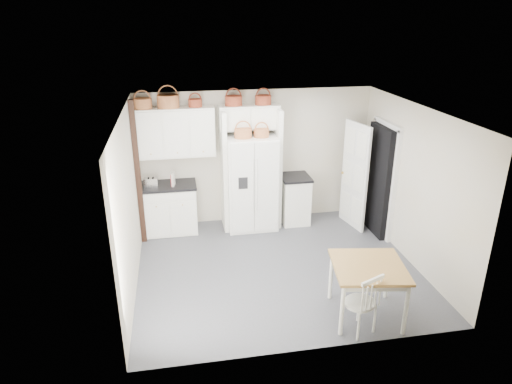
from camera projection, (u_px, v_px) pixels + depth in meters
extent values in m
plane|color=#454445|center=(277.00, 267.00, 7.54)|extent=(4.50, 4.50, 0.00)
plane|color=white|center=(280.00, 111.00, 6.59)|extent=(4.50, 4.50, 0.00)
plane|color=beige|center=(256.00, 157.00, 8.89)|extent=(4.50, 0.00, 4.50)
plane|color=beige|center=(129.00, 205.00, 6.69)|extent=(0.00, 4.00, 4.00)
plane|color=beige|center=(413.00, 185.00, 7.44)|extent=(0.00, 4.00, 4.00)
cube|color=white|center=(251.00, 182.00, 8.69)|extent=(0.94, 0.75, 1.81)
cube|color=white|center=(170.00, 209.00, 8.65)|extent=(0.98, 0.62, 0.91)
cube|color=white|center=(294.00, 200.00, 9.05)|extent=(0.52, 0.63, 0.92)
cube|color=brown|center=(366.00, 290.00, 6.22)|extent=(1.08, 1.08, 0.79)
cube|color=white|center=(360.00, 303.00, 5.90)|extent=(0.54, 0.52, 0.86)
cube|color=black|center=(168.00, 185.00, 8.47)|extent=(1.02, 0.66, 0.04)
cube|color=black|center=(295.00, 177.00, 8.87)|extent=(0.56, 0.67, 0.04)
cube|color=silver|center=(151.00, 183.00, 8.30)|extent=(0.27, 0.17, 0.18)
cube|color=maroon|center=(172.00, 180.00, 8.37)|extent=(0.06, 0.15, 0.23)
cube|color=beige|center=(173.00, 179.00, 8.36)|extent=(0.07, 0.17, 0.25)
cylinder|color=#9A532D|center=(143.00, 104.00, 7.98)|extent=(0.32, 0.32, 0.18)
cylinder|color=#9A532D|center=(168.00, 101.00, 8.05)|extent=(0.39, 0.39, 0.23)
cylinder|color=maroon|center=(195.00, 103.00, 8.14)|extent=(0.24, 0.24, 0.14)
cylinder|color=maroon|center=(233.00, 101.00, 8.25)|extent=(0.31, 0.31, 0.18)
cylinder|color=maroon|center=(263.00, 100.00, 8.34)|extent=(0.30, 0.30, 0.17)
cylinder|color=#9A532D|center=(243.00, 133.00, 8.21)|extent=(0.32, 0.32, 0.17)
cylinder|color=#9A532D|center=(261.00, 133.00, 8.27)|extent=(0.28, 0.28, 0.15)
cube|color=white|center=(176.00, 132.00, 8.27)|extent=(1.40, 0.34, 0.90)
cube|color=white|center=(249.00, 117.00, 8.41)|extent=(1.12, 0.34, 0.45)
cube|color=white|center=(224.00, 171.00, 8.57)|extent=(0.08, 0.60, 2.30)
cube|color=white|center=(277.00, 168.00, 8.73)|extent=(0.08, 0.60, 2.30)
cube|color=black|center=(138.00, 174.00, 7.94)|extent=(0.09, 0.09, 2.60)
cube|color=black|center=(380.00, 181.00, 8.44)|extent=(0.18, 0.85, 2.05)
cube|color=white|center=(355.00, 176.00, 8.68)|extent=(0.21, 0.79, 2.05)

